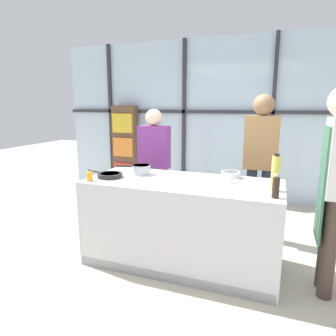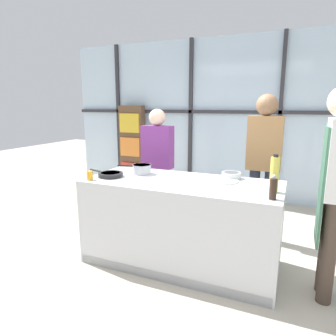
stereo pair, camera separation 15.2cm
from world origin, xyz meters
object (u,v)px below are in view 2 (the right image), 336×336
at_px(spectator_center_left, 264,157).
at_px(saucepan, 142,169).
at_px(spectator_far_left, 158,160).
at_px(mixing_bowl, 231,175).
at_px(frying_pan, 110,174).
at_px(oil_bottle, 274,174).
at_px(white_plate, 225,181).
at_px(juice_glass_near, 90,176).
at_px(pepper_grinder, 273,188).
at_px(chef, 335,179).

bearing_deg(spectator_center_left, saucepan, 32.87).
relative_size(spectator_far_left, mixing_bowl, 7.99).
height_order(spectator_far_left, frying_pan, spectator_far_left).
relative_size(saucepan, oil_bottle, 1.12).
distance_m(white_plate, mixing_bowl, 0.17).
xyz_separation_m(mixing_bowl, juice_glass_near, (-1.33, -0.64, 0.01)).
xyz_separation_m(mixing_bowl, pepper_grinder, (0.46, -0.59, 0.06)).
distance_m(spectator_far_left, mixing_bowl, 1.29).
xyz_separation_m(saucepan, pepper_grinder, (1.42, -0.40, 0.04)).
height_order(mixing_bowl, juice_glass_near, juice_glass_near).
distance_m(mixing_bowl, oil_bottle, 0.59).
height_order(white_plate, juice_glass_near, juice_glass_near).
relative_size(mixing_bowl, pepper_grinder, 0.96).
height_order(spectator_center_left, oil_bottle, spectator_center_left).
distance_m(saucepan, mixing_bowl, 0.98).
height_order(chef, spectator_far_left, chef).
relative_size(saucepan, juice_glass_near, 4.11).
relative_size(mixing_bowl, oil_bottle, 0.59).
bearing_deg(pepper_grinder, mixing_bowl, 127.75).
bearing_deg(juice_glass_near, oil_bottle, 8.77).
bearing_deg(oil_bottle, pepper_grinder, -87.42).
height_order(mixing_bowl, oil_bottle, oil_bottle).
relative_size(frying_pan, pepper_grinder, 2.24).
xyz_separation_m(spectator_far_left, spectator_center_left, (1.40, 0.00, 0.13)).
xyz_separation_m(spectator_center_left, juice_glass_near, (-1.59, -1.25, -0.10)).
relative_size(spectator_center_left, frying_pan, 3.81).
xyz_separation_m(spectator_far_left, pepper_grinder, (1.60, -1.19, 0.08)).
bearing_deg(frying_pan, juice_glass_near, -117.78).
distance_m(spectator_center_left, pepper_grinder, 1.21).
distance_m(chef, spectator_center_left, 1.18).
relative_size(spectator_center_left, saucepan, 4.67).
bearing_deg(white_plate, frying_pan, -167.19).
distance_m(frying_pan, mixing_bowl, 1.29).
bearing_deg(saucepan, pepper_grinder, -15.75).
bearing_deg(mixing_bowl, chef, -22.28).
bearing_deg(saucepan, spectator_far_left, 102.45).
xyz_separation_m(spectator_far_left, frying_pan, (-0.08, -1.04, 0.01)).
xyz_separation_m(chef, spectator_center_left, (-0.65, 0.98, -0.02)).
xyz_separation_m(oil_bottle, pepper_grinder, (0.01, -0.22, -0.07)).
xyz_separation_m(spectator_center_left, frying_pan, (-1.48, -1.04, -0.12)).
height_order(chef, spectator_center_left, chef).
xyz_separation_m(chef, oil_bottle, (-0.47, 0.01, -0.00)).
relative_size(chef, frying_pan, 3.86).
bearing_deg(chef, oil_bottle, 89.36).
bearing_deg(oil_bottle, spectator_far_left, 148.53).
xyz_separation_m(spectator_far_left, mixing_bowl, (1.14, -0.60, 0.02)).
distance_m(saucepan, juice_glass_near, 0.58).
height_order(spectator_center_left, pepper_grinder, spectator_center_left).
height_order(spectator_center_left, white_plate, spectator_center_left).
relative_size(spectator_center_left, juice_glass_near, 19.18).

